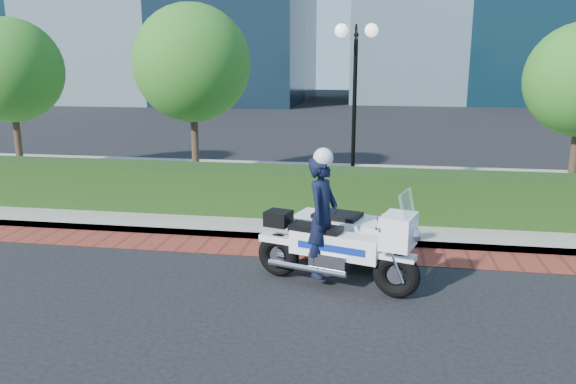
% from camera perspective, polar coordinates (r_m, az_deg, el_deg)
% --- Properties ---
extents(ground, '(120.00, 120.00, 0.00)m').
position_cam_1_polar(ground, '(9.38, -1.52, -8.84)').
color(ground, black).
rests_on(ground, ground).
extents(brick_strip, '(60.00, 1.00, 0.01)m').
position_cam_1_polar(brick_strip, '(10.76, 0.02, -5.84)').
color(brick_strip, maroon).
rests_on(brick_strip, ground).
extents(sidewalk, '(60.00, 8.00, 0.15)m').
position_cam_1_polar(sidewalk, '(15.02, 2.86, -0.02)').
color(sidewalk, gray).
rests_on(sidewalk, ground).
extents(hedge_main, '(18.00, 1.20, 1.00)m').
position_cam_1_polar(hedge_main, '(12.57, 1.60, 0.04)').
color(hedge_main, black).
rests_on(hedge_main, sidewalk).
extents(lamppost, '(1.02, 0.70, 4.21)m').
position_cam_1_polar(lamppost, '(13.75, 6.81, 10.82)').
color(lamppost, black).
rests_on(lamppost, sidewalk).
extents(tree_a, '(3.00, 3.00, 4.58)m').
position_cam_1_polar(tree_a, '(18.44, -26.39, 10.99)').
color(tree_a, '#332319').
rests_on(tree_a, sidewalk).
extents(tree_b, '(3.20, 3.20, 4.89)m').
position_cam_1_polar(tree_b, '(15.89, -9.73, 12.76)').
color(tree_b, '#332319').
rests_on(tree_b, sidewalk).
extents(police_motorcycle, '(2.69, 2.32, 2.22)m').
position_cam_1_polar(police_motorcycle, '(9.26, 5.05, -4.18)').
color(police_motorcycle, black).
rests_on(police_motorcycle, ground).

